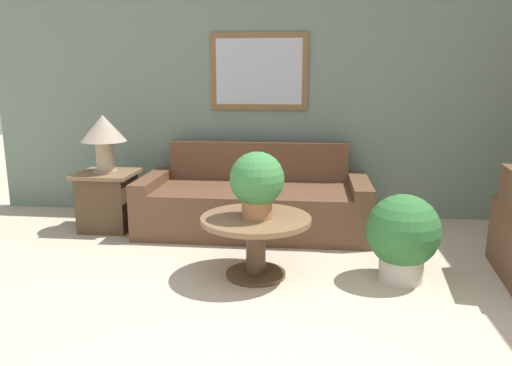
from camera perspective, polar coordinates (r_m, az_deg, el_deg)
name	(u,v)px	position (r m, az deg, el deg)	size (l,w,h in m)	color
wall_back	(306,96)	(5.45, 5.78, 9.84)	(7.03, 0.09, 2.60)	slate
couch_main	(254,203)	(5.00, -0.18, -2.29)	(2.23, 0.98, 0.84)	brown
coffee_table	(256,233)	(3.83, -0.02, -5.78)	(0.84, 0.84, 0.48)	#4C3823
side_table	(108,200)	(5.24, -16.57, -1.87)	(0.56, 0.56, 0.58)	#4C3823
table_lamp	(104,133)	(5.12, -17.03, 5.50)	(0.44, 0.44, 0.57)	tan
potted_plant_on_table	(257,182)	(3.70, 0.12, 0.11)	(0.41, 0.41, 0.50)	#9E6B42
potted_plant_floor	(403,235)	(3.90, 16.45, -5.71)	(0.55, 0.55, 0.67)	beige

